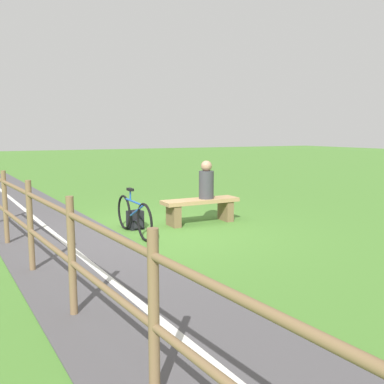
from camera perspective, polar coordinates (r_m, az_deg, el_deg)
The scene contains 8 objects.
ground_plane at distance 8.24m, azimuth -4.52°, elevation -5.38°, with size 80.00×80.00×0.00m, color #477A2D.
paved_path at distance 4.21m, azimuth -1.84°, elevation -18.80°, with size 2.12×36.00×0.02m, color #4C494C.
path_centre_line at distance 4.20m, azimuth -1.84°, elevation -18.68°, with size 0.10×32.00×0.00m, color silver.
bench at distance 8.93m, azimuth 1.14°, elevation -2.00°, with size 1.67×0.47×0.52m.
person_seated at distance 8.92m, azimuth 1.94°, elevation 1.42°, with size 0.31×0.31×0.80m.
bicycle at distance 8.00m, azimuth -7.84°, elevation -3.17°, with size 0.08×1.76×0.86m.
backpack at distance 8.49m, azimuth -7.63°, elevation -3.76°, with size 0.31×0.31×0.37m.
fence_roadside at distance 3.77m, azimuth -11.70°, elevation -10.10°, with size 1.48×12.22×1.27m.
Camera 1 is at (3.10, 7.39, 1.91)m, focal length 39.67 mm.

